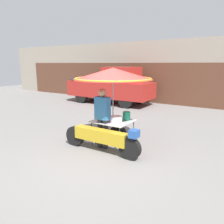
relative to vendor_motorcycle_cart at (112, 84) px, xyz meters
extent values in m
plane|color=slate|center=(0.25, -0.90, -1.70)|extent=(36.00, 36.00, 0.00)
cube|color=gray|center=(0.25, 8.00, 0.05)|extent=(28.00, 2.00, 3.49)
cube|color=#563323|center=(0.25, 6.97, -0.56)|extent=(23.80, 0.06, 2.27)
cylinder|color=black|center=(0.85, -0.54, -1.42)|extent=(0.54, 0.14, 0.54)
cylinder|color=black|center=(-0.86, -0.54, -1.42)|extent=(0.54, 0.14, 0.54)
cube|color=#B7931E|center=(-0.01, -0.54, -1.26)|extent=(1.51, 0.24, 0.32)
cube|color=#234C93|center=(0.95, -0.54, -1.04)|extent=(0.20, 0.24, 0.18)
cylinder|color=black|center=(-0.01, 0.34, -1.45)|extent=(0.49, 0.14, 0.49)
cylinder|color=#515156|center=(0.43, -0.32, -1.36)|extent=(0.03, 0.03, 0.67)
cylinder|color=#515156|center=(0.43, 0.45, -1.36)|extent=(0.03, 0.03, 0.67)
cylinder|color=#515156|center=(-0.44, -0.32, -1.36)|extent=(0.03, 0.03, 0.67)
cylinder|color=#515156|center=(-0.44, 0.45, -1.36)|extent=(0.03, 0.03, 0.67)
cube|color=#B2B2B7|center=(-0.01, 0.07, -1.01)|extent=(1.03, 0.92, 0.02)
cylinder|color=#B2B2B7|center=(-0.01, 0.07, -0.44)|extent=(0.03, 0.03, 1.12)
cone|color=red|center=(-0.01, 0.07, 0.27)|extent=(2.09, 2.09, 0.30)
torus|color=orange|center=(-0.01, 0.07, 0.14)|extent=(2.03, 2.03, 0.05)
cylinder|color=silver|center=(-0.24, -0.10, -0.90)|extent=(0.33, 0.33, 0.21)
cylinder|color=silver|center=(0.18, -0.07, -0.92)|extent=(0.33, 0.33, 0.17)
cylinder|color=#1E936B|center=(0.28, 0.32, -0.89)|extent=(0.21, 0.21, 0.23)
cylinder|color=#2D2D33|center=(-0.20, -0.28, -1.30)|extent=(0.14, 0.14, 0.79)
cylinder|color=#2D2D33|center=(-0.02, -0.28, -1.30)|extent=(0.14, 0.14, 0.79)
cube|color=teal|center=(-0.11, -0.28, -0.61)|extent=(0.38, 0.22, 0.59)
sphere|color=tan|center=(-0.11, -0.28, -0.20)|extent=(0.21, 0.21, 0.21)
cylinder|color=black|center=(-2.19, 4.76, -1.31)|extent=(0.77, 0.24, 0.77)
cylinder|color=black|center=(-2.19, 6.27, -1.31)|extent=(0.77, 0.24, 0.77)
cylinder|color=black|center=(-5.11, 4.76, -1.31)|extent=(0.77, 0.24, 0.77)
cylinder|color=black|center=(-5.11, 6.27, -1.31)|extent=(0.77, 0.24, 0.77)
cube|color=#A3231E|center=(-3.65, 5.52, -0.88)|extent=(4.88, 1.78, 0.86)
cube|color=#A3231E|center=(-2.87, 5.52, -0.05)|extent=(1.66, 1.64, 0.81)
cube|color=#2D2D33|center=(-4.63, 5.52, -0.36)|extent=(2.54, 1.71, 0.08)
camera|label=1|loc=(3.09, -4.85, 0.53)|focal=35.00mm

